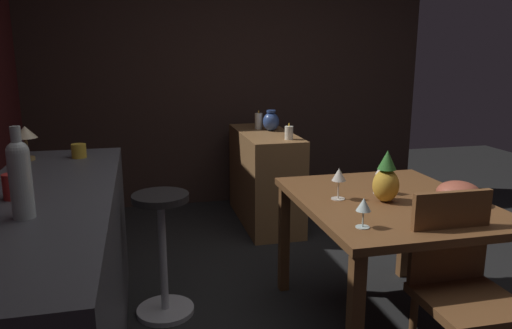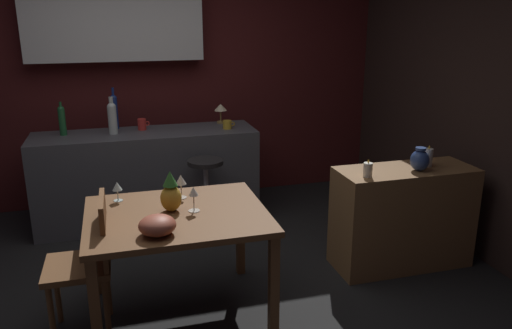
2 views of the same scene
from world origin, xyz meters
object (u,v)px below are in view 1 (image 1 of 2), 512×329
object	(u,v)px
dining_table	(389,215)
pillar_candle_short	(289,133)
wine_glass_center	(339,176)
wine_bottle_clear	(20,175)
fruit_bowl	(459,193)
sideboard_cabinet	(265,177)
wine_glass_left	(381,172)
cup_red	(13,186)
cup_mustard	(79,151)
pillar_candle_tall	(259,121)
vase_ceramic_blue	(271,121)
counter_lamp	(25,135)
chair_near_window	(461,287)
pineapple_centerpiece	(386,180)
bar_stool	(163,251)
wine_glass_right	(364,206)

from	to	relation	value
dining_table	pillar_candle_short	distance (m)	1.46
wine_glass_center	wine_bottle_clear	size ratio (longest dim) A/B	0.49
dining_table	fruit_bowl	bearing A→B (deg)	-115.97
sideboard_cabinet	wine_glass_left	xyz separation A→B (m)	(-1.71, -0.22, 0.46)
cup_red	cup_mustard	size ratio (longest dim) A/B	0.96
pillar_candle_tall	vase_ceramic_blue	distance (m)	0.16
cup_red	counter_lamp	world-z (taller)	counter_lamp
sideboard_cabinet	cup_red	xyz separation A→B (m)	(-1.92, 1.60, 0.54)
chair_near_window	wine_glass_center	xyz separation A→B (m)	(0.64, 0.32, 0.36)
wine_bottle_clear	cup_mustard	world-z (taller)	wine_bottle_clear
chair_near_window	pillar_candle_short	distance (m)	2.05
dining_table	wine_bottle_clear	distance (m)	1.81
counter_lamp	pineapple_centerpiece	bearing A→B (deg)	-111.43
fruit_bowl	counter_lamp	bearing A→B (deg)	68.92
chair_near_window	wine_glass_left	distance (m)	0.78
sideboard_cabinet	vase_ceramic_blue	bearing A→B (deg)	-48.59
cup_mustard	bar_stool	bearing A→B (deg)	-124.43
chair_near_window	counter_lamp	xyz separation A→B (m)	(1.28, 1.97, 0.54)
pillar_candle_tall	wine_glass_right	bearing A→B (deg)	177.61
cup_mustard	pillar_candle_short	bearing A→B (deg)	-64.55
counter_lamp	vase_ceramic_blue	size ratio (longest dim) A/B	1.08
bar_stool	wine_glass_right	world-z (taller)	wine_glass_right
cup_mustard	pillar_candle_short	xyz separation A→B (m)	(0.72, -1.52, -0.07)
wine_glass_right	vase_ceramic_blue	distance (m)	2.26
counter_lamp	bar_stool	bearing A→B (deg)	-112.47
cup_mustard	vase_ceramic_blue	xyz separation A→B (m)	(1.18, -1.49, -0.04)
vase_ceramic_blue	pillar_candle_tall	bearing A→B (deg)	31.80
counter_lamp	pillar_candle_tall	bearing A→B (deg)	-52.17
dining_table	chair_near_window	xyz separation A→B (m)	(-0.57, -0.05, -0.14)
wine_bottle_clear	vase_ceramic_blue	xyz separation A→B (m)	(2.25, -1.57, -0.16)
dining_table	wine_bottle_clear	xyz separation A→B (m)	(-0.36, 1.72, 0.41)
wine_glass_left	cup_red	xyz separation A→B (m)	(-0.21, 1.82, 0.09)
chair_near_window	counter_lamp	size ratio (longest dim) A/B	4.59
counter_lamp	wine_bottle_clear	bearing A→B (deg)	-169.53
sideboard_cabinet	vase_ceramic_blue	distance (m)	0.50
wine_glass_right	wine_glass_center	distance (m)	0.44
wine_glass_left	pineapple_centerpiece	world-z (taller)	pineapple_centerpiece
sideboard_cabinet	vase_ceramic_blue	world-z (taller)	vase_ceramic_blue
wine_bottle_clear	cup_mustard	bearing A→B (deg)	-4.42
wine_glass_center	pineapple_centerpiece	distance (m)	0.24
wine_glass_center	bar_stool	bearing A→B (deg)	69.85
vase_ceramic_blue	cup_mustard	bearing A→B (deg)	128.26
wine_glass_left	wine_glass_right	distance (m)	0.58
wine_bottle_clear	pillar_candle_short	world-z (taller)	wine_bottle_clear
sideboard_cabinet	wine_glass_center	xyz separation A→B (m)	(-1.76, 0.05, 0.46)
dining_table	vase_ceramic_blue	size ratio (longest dim) A/B	6.32
pillar_candle_short	wine_glass_left	bearing A→B (deg)	-174.65
cup_mustard	wine_glass_right	bearing A→B (deg)	-129.41
chair_near_window	pillar_candle_tall	bearing A→B (deg)	6.18
bar_stool	pillar_candle_short	bearing A→B (deg)	-46.09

